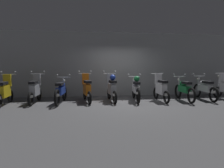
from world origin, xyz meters
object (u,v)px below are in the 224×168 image
Objects in this scene: motorbike_slot_0 at (5,91)px; motorbike_slot_3 at (87,89)px; motorbike_slot_2 at (61,91)px; motorbike_slot_7 at (184,89)px; motorbike_slot_5 at (136,89)px; motorbike_slot_4 at (112,88)px; motorbike_slot_8 at (205,89)px; motorbike_slot_6 at (161,89)px; motorbike_slot_1 at (35,90)px.

motorbike_slot_3 is (3.11, 0.27, 0.00)m from motorbike_slot_0.
motorbike_slot_2 and motorbike_slot_7 have the same top height.
motorbike_slot_3 is 2.09m from motorbike_slot_5.
motorbike_slot_4 reaches higher than motorbike_slot_8.
motorbike_slot_1 is at bearing 177.28° from motorbike_slot_6.
motorbike_slot_8 is (3.12, -0.09, -0.04)m from motorbike_slot_5.
motorbike_slot_8 is (5.20, -0.15, -0.04)m from motorbike_slot_3.
motorbike_slot_5 is (3.12, 0.09, 0.04)m from motorbike_slot_2.
motorbike_slot_8 is at bearing 0.02° from motorbike_slot_2.
motorbike_slot_4 is at bearing -0.86° from motorbike_slot_1.
motorbike_slot_0 reaches higher than motorbike_slot_2.
motorbike_slot_6 is 0.86× the size of motorbike_slot_8.
motorbike_slot_3 is 0.86× the size of motorbike_slot_8.
motorbike_slot_1 is at bearing 179.93° from motorbike_slot_3.
motorbike_slot_7 is (2.08, -0.22, -0.04)m from motorbike_slot_5.
motorbike_slot_5 is at bearing -1.56° from motorbike_slot_3.
motorbike_slot_0 is 0.86× the size of motorbike_slot_8.
motorbike_slot_3 reaches higher than motorbike_slot_7.
motorbike_slot_1 reaches higher than motorbike_slot_2.
motorbike_slot_7 is (3.12, -0.23, -0.08)m from motorbike_slot_4.
motorbike_slot_1 reaches higher than motorbike_slot_7.
motorbike_slot_2 is 2.08m from motorbike_slot_4.
motorbike_slot_1 is (1.04, 0.27, 0.00)m from motorbike_slot_0.
motorbike_slot_4 is (2.07, 0.11, 0.08)m from motorbike_slot_2.
motorbike_slot_7 is at bearing -5.96° from motorbike_slot_5.
motorbike_slot_4 is 2.09m from motorbike_slot_6.
motorbike_slot_0 and motorbike_slot_1 have the same top height.
motorbike_slot_7 is (7.28, -0.01, -0.04)m from motorbike_slot_0.
motorbike_slot_2 is 1.04m from motorbike_slot_3.
motorbike_slot_8 is at bearing -1.62° from motorbike_slot_3.
motorbike_slot_3 reaches higher than motorbike_slot_6.
motorbike_slot_8 is at bearing 0.81° from motorbike_slot_0.
motorbike_slot_4 is at bearing 179.30° from motorbike_slot_5.
motorbike_slot_1 and motorbike_slot_4 have the same top height.
motorbike_slot_0 is at bearing -177.70° from motorbike_slot_5.
motorbike_slot_8 is at bearing 6.93° from motorbike_slot_7.
motorbike_slot_4 reaches higher than motorbike_slot_2.
motorbike_slot_1 is 0.86× the size of motorbike_slot_7.
motorbike_slot_1 is 2.07m from motorbike_slot_3.
motorbike_slot_8 is (1.04, 0.13, 0.00)m from motorbike_slot_7.
motorbike_slot_5 is (1.04, -0.01, -0.04)m from motorbike_slot_4.
motorbike_slot_6 is at bearing -5.51° from motorbike_slot_4.
motorbike_slot_8 is at bearing -1.67° from motorbike_slot_5.
motorbike_slot_5 is at bearing 178.33° from motorbike_slot_8.
motorbike_slot_0 is 6.24m from motorbike_slot_6.
motorbike_slot_2 is at bearing 178.70° from motorbike_slot_6.
motorbike_slot_0 reaches higher than motorbike_slot_6.
motorbike_slot_2 is (2.08, 0.12, -0.04)m from motorbike_slot_0.
motorbike_slot_1 is at bearing 177.46° from motorbike_slot_7.
motorbike_slot_5 is 1.00× the size of motorbike_slot_7.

